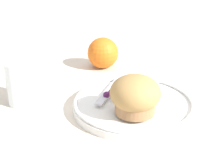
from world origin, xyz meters
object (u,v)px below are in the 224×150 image
(muffin, at_px, (135,96))
(butter_knife, at_px, (112,88))
(orange_fruit, at_px, (103,53))
(juice_glass, at_px, (23,82))

(muffin, bearing_deg, butter_knife, 59.93)
(muffin, height_order, orange_fruit, muffin)
(butter_knife, bearing_deg, muffin, -138.72)
(muffin, distance_m, butter_knife, 0.11)
(orange_fruit, relative_size, juice_glass, 0.91)
(muffin, relative_size, juice_glass, 1.02)
(muffin, relative_size, orange_fruit, 1.13)
(orange_fruit, distance_m, juice_glass, 0.25)
(muffin, distance_m, orange_fruit, 0.28)
(butter_knife, xyz_separation_m, juice_glass, (-0.13, 0.13, 0.02))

